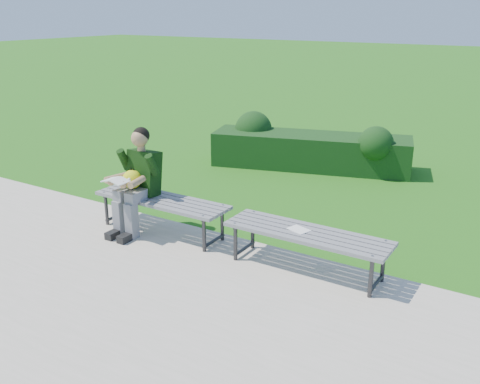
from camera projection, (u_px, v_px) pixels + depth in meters
ground at (212, 232)px, 6.83m from camera, size 80.00×80.00×0.00m
walkway at (114, 289)px, 5.42m from camera, size 30.00×3.50×0.02m
hedge at (307, 147)px, 9.54m from camera, size 3.56×1.79×0.91m
bench_left at (162, 203)px, 6.66m from camera, size 1.80×0.50×0.46m
bench_right at (307, 236)px, 5.67m from camera, size 1.80×0.50×0.46m
seated_boy at (137, 178)px, 6.63m from camera, size 0.56×0.76×1.31m
paper_sheet at (299, 230)px, 5.70m from camera, size 0.26×0.22×0.01m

